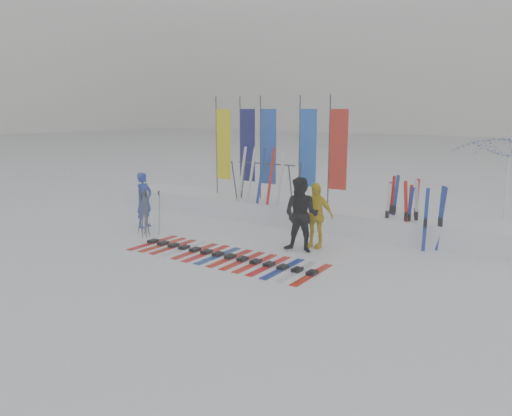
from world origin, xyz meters
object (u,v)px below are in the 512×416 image
Objects in this scene: person_yellow at (315,215)px; person_black at (301,215)px; person_blue at (144,200)px; ski_row at (224,256)px; ski_rack at (266,177)px; tent_canopy at (507,186)px.

person_black is at bearing -101.91° from person_yellow.
ski_row is at bearing -113.01° from person_blue.
person_black is at bearing -43.13° from ski_rack.
ski_row is at bearing -132.33° from tent_canopy.
person_black is at bearing 48.64° from ski_row.
person_blue is 0.79× the size of ski_rack.
person_yellow reaches higher than ski_row.
ski_row is (3.78, -1.16, -0.77)m from person_blue.
person_blue is 3.67m from ski_rack.
ski_row is at bearing -139.47° from person_black.
person_blue is 0.34× the size of ski_row.
ski_rack is at bearing -50.74° from person_blue.
person_black is 0.58× the size of tent_canopy.
person_black is 2.08m from ski_row.
person_yellow is 0.52× the size of tent_canopy.
ski_rack is (-2.56, 1.76, 0.57)m from person_yellow.
person_blue is 5.04m from person_black.
person_blue is at bearing 162.87° from ski_row.
person_yellow is at bearing -34.52° from ski_rack.
person_yellow is at bearing 72.63° from person_black.
person_yellow is 0.80× the size of ski_rack.
ski_rack is at bearing 128.75° from person_black.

